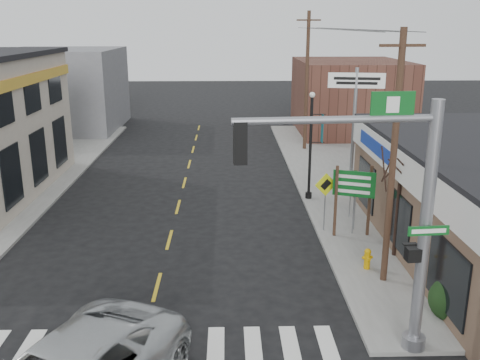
{
  "coord_description": "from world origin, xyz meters",
  "views": [
    {
      "loc": [
        2.34,
        -11.92,
        8.31
      ],
      "look_at": [
        2.8,
        6.88,
        2.8
      ],
      "focal_mm": 40.0,
      "sensor_mm": 36.0,
      "label": 1
    }
  ],
  "objects_px": {
    "lamp_post": "(312,138)",
    "utility_pole_near": "(393,158)",
    "guide_sign": "(353,191)",
    "dance_center_sign": "(356,96)",
    "bare_tree": "(403,158)",
    "utility_pole_far": "(307,80)",
    "fire_hydrant": "(367,258)",
    "traffic_signal_pole": "(395,204)"
  },
  "relations": [
    {
      "from": "utility_pole_far",
      "to": "traffic_signal_pole",
      "type": "bearing_deg",
      "value": -92.3
    },
    {
      "from": "fire_hydrant",
      "to": "lamp_post",
      "type": "bearing_deg",
      "value": 95.84
    },
    {
      "from": "lamp_post",
      "to": "traffic_signal_pole",
      "type": "bearing_deg",
      "value": -64.87
    },
    {
      "from": "lamp_post",
      "to": "bare_tree",
      "type": "distance_m",
      "value": 7.09
    },
    {
      "from": "dance_center_sign",
      "to": "bare_tree",
      "type": "height_order",
      "value": "dance_center_sign"
    },
    {
      "from": "lamp_post",
      "to": "fire_hydrant",
      "type": "bearing_deg",
      "value": -59.22
    },
    {
      "from": "lamp_post",
      "to": "utility_pole_near",
      "type": "height_order",
      "value": "utility_pole_near"
    },
    {
      "from": "dance_center_sign",
      "to": "bare_tree",
      "type": "bearing_deg",
      "value": -83.26
    },
    {
      "from": "guide_sign",
      "to": "lamp_post",
      "type": "height_order",
      "value": "lamp_post"
    },
    {
      "from": "traffic_signal_pole",
      "to": "lamp_post",
      "type": "relative_size",
      "value": 1.3
    },
    {
      "from": "utility_pole_near",
      "to": "utility_pole_far",
      "type": "distance_m",
      "value": 19.5
    },
    {
      "from": "dance_center_sign",
      "to": "utility_pole_near",
      "type": "xyz_separation_m",
      "value": [
        -1.42,
        -11.23,
        -0.48
      ]
    },
    {
      "from": "bare_tree",
      "to": "utility_pole_near",
      "type": "relative_size",
      "value": 0.58
    },
    {
      "from": "fire_hydrant",
      "to": "utility_pole_far",
      "type": "distance_m",
      "value": 19.14
    },
    {
      "from": "dance_center_sign",
      "to": "bare_tree",
      "type": "xyz_separation_m",
      "value": [
        -0.44,
        -9.27,
        -0.94
      ]
    },
    {
      "from": "lamp_post",
      "to": "bare_tree",
      "type": "bearing_deg",
      "value": -47.56
    },
    {
      "from": "traffic_signal_pole",
      "to": "bare_tree",
      "type": "xyz_separation_m",
      "value": [
        2.08,
        5.83,
        -0.31
      ]
    },
    {
      "from": "lamp_post",
      "to": "dance_center_sign",
      "type": "bearing_deg",
      "value": 69.54
    },
    {
      "from": "bare_tree",
      "to": "utility_pole_near",
      "type": "height_order",
      "value": "utility_pole_near"
    },
    {
      "from": "dance_center_sign",
      "to": "fire_hydrant",
      "type": "bearing_deg",
      "value": -90.16
    },
    {
      "from": "guide_sign",
      "to": "dance_center_sign",
      "type": "height_order",
      "value": "dance_center_sign"
    },
    {
      "from": "bare_tree",
      "to": "dance_center_sign",
      "type": "bearing_deg",
      "value": 87.26
    },
    {
      "from": "dance_center_sign",
      "to": "bare_tree",
      "type": "distance_m",
      "value": 9.32
    },
    {
      "from": "traffic_signal_pole",
      "to": "guide_sign",
      "type": "xyz_separation_m",
      "value": [
        0.89,
        7.73,
        -2.13
      ]
    },
    {
      "from": "utility_pole_near",
      "to": "utility_pole_far",
      "type": "bearing_deg",
      "value": 84.19
    },
    {
      "from": "guide_sign",
      "to": "utility_pole_far",
      "type": "relative_size",
      "value": 0.32
    },
    {
      "from": "bare_tree",
      "to": "utility_pole_far",
      "type": "xyz_separation_m",
      "value": [
        -0.86,
        17.54,
        0.93
      ]
    },
    {
      "from": "lamp_post",
      "to": "utility_pole_far",
      "type": "relative_size",
      "value": 0.57
    },
    {
      "from": "lamp_post",
      "to": "dance_center_sign",
      "type": "xyz_separation_m",
      "value": [
        2.57,
        2.53,
        1.63
      ]
    },
    {
      "from": "utility_pole_near",
      "to": "utility_pole_far",
      "type": "relative_size",
      "value": 0.9
    },
    {
      "from": "guide_sign",
      "to": "utility_pole_far",
      "type": "height_order",
      "value": "utility_pole_far"
    },
    {
      "from": "guide_sign",
      "to": "fire_hydrant",
      "type": "xyz_separation_m",
      "value": [
        -0.13,
        -3.03,
        -1.46
      ]
    },
    {
      "from": "bare_tree",
      "to": "lamp_post",
      "type": "bearing_deg",
      "value": 107.5
    },
    {
      "from": "fire_hydrant",
      "to": "lamp_post",
      "type": "distance_m",
      "value": 8.31
    },
    {
      "from": "guide_sign",
      "to": "bare_tree",
      "type": "xyz_separation_m",
      "value": [
        1.19,
        -1.91,
        1.82
      ]
    },
    {
      "from": "bare_tree",
      "to": "utility_pole_far",
      "type": "bearing_deg",
      "value": 92.81
    },
    {
      "from": "traffic_signal_pole",
      "to": "guide_sign",
      "type": "height_order",
      "value": "traffic_signal_pole"
    },
    {
      "from": "utility_pole_far",
      "to": "utility_pole_near",
      "type": "bearing_deg",
      "value": -89.65
    },
    {
      "from": "guide_sign",
      "to": "utility_pole_near",
      "type": "xyz_separation_m",
      "value": [
        0.22,
        -3.87,
        2.29
      ]
    },
    {
      "from": "guide_sign",
      "to": "utility_pole_far",
      "type": "bearing_deg",
      "value": 108.8
    },
    {
      "from": "lamp_post",
      "to": "utility_pole_near",
      "type": "relative_size",
      "value": 0.64
    },
    {
      "from": "traffic_signal_pole",
      "to": "bare_tree",
      "type": "relative_size",
      "value": 1.43
    }
  ]
}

